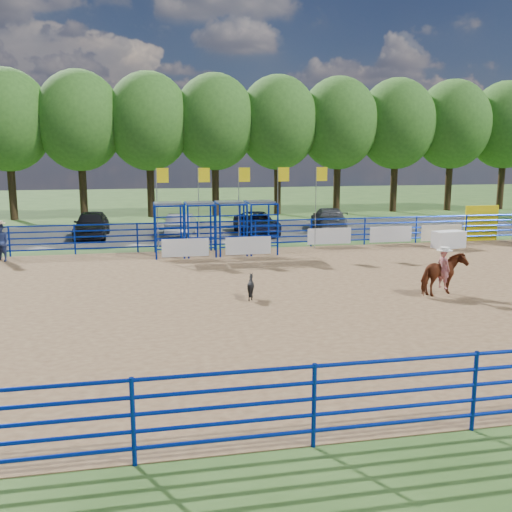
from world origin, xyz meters
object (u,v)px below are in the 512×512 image
Objects in this scene: spectator_cowboy at (0,241)px; car_a at (92,224)px; car_b at (181,224)px; car_d at (329,219)px; announcer_table at (449,239)px; car_c at (257,223)px; horse_and_rider at (443,271)px; calf at (251,287)px.

spectator_cowboy is 0.40× the size of car_a.
car_b is 0.82× the size of car_d.
spectator_cowboy is 0.46× the size of car_b.
car_c is at bearing 142.31° from announcer_table.
announcer_table is 0.69× the size of horse_and_rider.
announcer_table is 20.05m from car_a.
car_b is 9.53m from car_d.
announcer_table is at bearing 162.76° from car_b.
horse_and_rider reaches higher than announcer_table.
calf is at bearing -66.26° from car_a.
car_c reaches higher than car_b.
car_c is (13.20, 6.19, -0.25)m from spectator_cowboy.
car_c is at bearing 102.15° from horse_and_rider.
car_d reaches higher than calf.
car_a is (-18.58, 7.52, 0.33)m from announcer_table.
spectator_cowboy is 10.96m from car_b.
car_d is (4.98, 1.19, 0.03)m from car_c.
horse_and_rider is 1.30× the size of spectator_cowboy.
announcer_table is 0.41× the size of car_b.
spectator_cowboy reaches higher than announcer_table.
spectator_cowboy is at bearing 13.53° from calf.
car_d is at bearing 115.74° from announcer_table.
calf is 17.00m from car_a.
car_c reaches higher than announcer_table.
calf is 15.37m from car_c.
car_b reaches higher than calf.
spectator_cowboy is at bearing 49.23° from car_b.
car_d reaches higher than car_c.
car_d is (1.56, 17.09, -0.15)m from horse_and_rider.
car_c is (4.53, -0.51, 0.01)m from car_b.
spectator_cowboy is (-9.95, 8.83, 0.51)m from calf.
spectator_cowboy reaches higher than car_b.
horse_and_rider is at bearing -30.29° from spectator_cowboy.
car_a reaches higher than announcer_table.
car_a is at bearing 176.00° from car_c.
announcer_table is at bearing -1.67° from spectator_cowboy.
car_b is (-7.95, 16.42, -0.19)m from horse_and_rider.
car_c is at bearing 25.06° from car_d.
announcer_table is 0.34× the size of car_c.
car_a is 9.76m from car_c.
announcer_table is at bearing -20.73° from car_a.
car_c reaches higher than calf.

